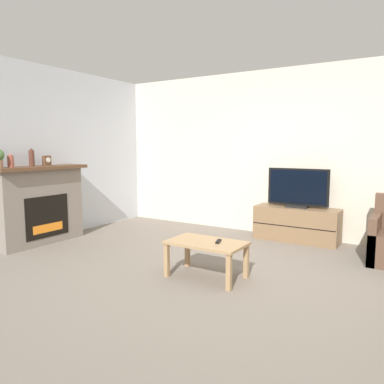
{
  "coord_description": "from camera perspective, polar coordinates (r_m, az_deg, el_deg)",
  "views": [
    {
      "loc": [
        1.84,
        -3.67,
        1.46
      ],
      "look_at": [
        -0.8,
        0.56,
        0.85
      ],
      "focal_mm": 35.0,
      "sensor_mm": 36.0,
      "label": 1
    }
  ],
  "objects": [
    {
      "name": "tv",
      "position": [
        5.94,
        15.81,
        0.39
      ],
      "size": [
        0.93,
        0.18,
        0.6
      ],
      "color": "black",
      "rests_on": "tv_stand"
    },
    {
      "name": "coffee_table",
      "position": [
        4.2,
        2.2,
        -8.36
      ],
      "size": [
        0.86,
        0.51,
        0.41
      ],
      "color": "#A37F56",
      "rests_on": "ground"
    },
    {
      "name": "remote",
      "position": [
        4.16,
        4.04,
        -7.51
      ],
      "size": [
        0.08,
        0.16,
        0.02
      ],
      "rotation": [
        0.0,
        0.0,
        0.29
      ],
      "color": "black",
      "rests_on": "coffee_table"
    },
    {
      "name": "tv_stand",
      "position": [
        6.03,
        15.64,
        -4.75
      ],
      "size": [
        1.27,
        0.44,
        0.52
      ],
      "color": "brown",
      "rests_on": "ground"
    },
    {
      "name": "mantel_clock",
      "position": [
        6.07,
        -21.26,
        4.48
      ],
      "size": [
        0.08,
        0.11,
        0.15
      ],
      "color": "brown",
      "rests_on": "fireplace"
    },
    {
      "name": "wall_back",
      "position": [
        6.24,
        14.92,
        5.73
      ],
      "size": [
        12.0,
        0.06,
        2.7
      ],
      "color": "beige",
      "rests_on": "ground"
    },
    {
      "name": "mantel_vase_centre_left",
      "position": [
        5.92,
        -23.25,
        4.8
      ],
      "size": [
        0.08,
        0.08,
        0.26
      ],
      "color": "#512D23",
      "rests_on": "fireplace"
    },
    {
      "name": "mantel_vase_left",
      "position": [
        5.74,
        -25.91,
        4.25
      ],
      "size": [
        0.08,
        0.08,
        0.19
      ],
      "color": "#994C3D",
      "rests_on": "fireplace"
    },
    {
      "name": "fireplace",
      "position": [
        6.06,
        -22.18,
        -1.75
      ],
      "size": [
        0.46,
        1.45,
        1.17
      ],
      "color": "slate",
      "rests_on": "ground"
    },
    {
      "name": "ground_plane",
      "position": [
        4.36,
        5.16,
        -12.64
      ],
      "size": [
        24.0,
        24.0,
        0.0
      ],
      "primitive_type": "plane",
      "color": "slate"
    },
    {
      "name": "wall_left",
      "position": [
        6.26,
        -22.24,
        5.46
      ],
      "size": [
        0.06,
        12.0,
        2.7
      ],
      "color": "silver",
      "rests_on": "ground"
    }
  ]
}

